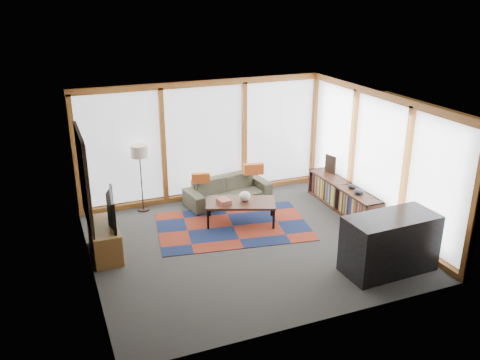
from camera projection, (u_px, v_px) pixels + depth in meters
name	position (u px, v px, depth m)	size (l,w,h in m)	color
ground	(248.00, 243.00, 9.27)	(5.50, 5.50, 0.00)	#2A2A28
room_envelope	(262.00, 151.00, 9.39)	(5.52, 5.02, 2.62)	#3E382F
rug	(233.00, 226.00, 9.93)	(2.90, 1.86, 0.01)	maroon
sofa	(228.00, 190.00, 10.99)	(1.85, 0.72, 0.54)	#373929
pillow_left	(201.00, 178.00, 10.62)	(0.38, 0.11, 0.21)	#C4531F
pillow_right	(254.00, 169.00, 11.11)	(0.44, 0.13, 0.24)	#C4531F
floor_lamp	(141.00, 178.00, 10.42)	(0.36, 0.36, 1.43)	#31221A
coffee_table	(241.00, 212.00, 10.02)	(1.34, 0.67, 0.45)	#311D14
book_stack	(224.00, 201.00, 9.85)	(0.22, 0.27, 0.09)	brown
vase	(245.00, 196.00, 9.96)	(0.22, 0.22, 0.19)	silver
bookshelf	(343.00, 197.00, 10.60)	(0.41, 2.24, 0.56)	#311D14
bowl_a	(359.00, 192.00, 10.01)	(0.19, 0.19, 0.09)	black
bowl_b	(352.00, 186.00, 10.30)	(0.17, 0.17, 0.09)	black
shelf_picture	(330.00, 164.00, 11.14)	(0.04, 0.29, 0.39)	black
tv_console	(105.00, 240.00, 8.80)	(0.46, 1.10, 0.55)	brown
television	(107.00, 209.00, 8.67)	(0.97, 0.13, 0.56)	black
bar_counter	(390.00, 244.00, 8.25)	(1.52, 0.71, 0.96)	black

